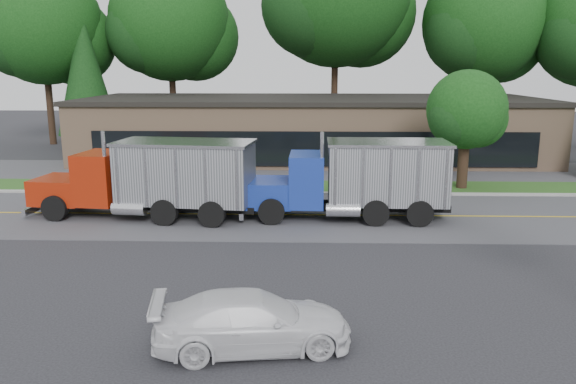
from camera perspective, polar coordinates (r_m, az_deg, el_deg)
name	(u,v)px	position (r m, az deg, el deg)	size (l,w,h in m)	color
ground	(253,295)	(16.42, -3.62, -10.44)	(140.00, 140.00, 0.00)	#37373C
road	(271,215)	(24.93, -1.73, -2.35)	(60.00, 8.00, 0.02)	slate
center_line	(271,215)	(24.93, -1.73, -2.35)	(60.00, 0.12, 0.01)	gold
curb	(276,194)	(29.00, -1.24, -0.22)	(60.00, 0.30, 0.12)	#9E9E99
grass_verge	(278,187)	(30.76, -1.07, 0.52)	(60.00, 3.40, 0.03)	#204C1A
far_parking	(281,171)	(35.66, -0.68, 2.20)	(60.00, 7.00, 0.02)	slate
strip_mall	(312,129)	(41.29, 2.45, 6.41)	(32.00, 12.00, 4.00)	tan
tree_far_a	(46,31)	(51.84, -23.39, 14.76)	(10.22, 9.62, 14.58)	#382619
tree_far_b	(172,27)	(50.57, -11.68, 16.12)	(10.74, 10.11, 15.32)	#382619
tree_far_c	(338,0)	(49.59, 5.13, 18.89)	(13.09, 12.32, 18.68)	#382619
tree_far_d	(485,28)	(50.46, 19.35, 15.42)	(10.47, 9.85, 14.93)	#382619
evergreen_left	(85,73)	(48.32, -19.89, 11.33)	(4.80, 4.80, 10.90)	#382619
tree_verge	(467,114)	(31.39, 17.76, 7.60)	(4.43, 4.17, 6.32)	#382619
dump_truck_red	(156,177)	(24.74, -13.24, 1.51)	(9.92, 3.62, 3.36)	black
dump_truck_blue	(359,178)	(24.12, 7.18, 1.46)	(8.72, 2.81, 3.36)	black
rally_car	(252,321)	(13.35, -3.64, -12.94)	(1.86, 4.59, 1.33)	white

